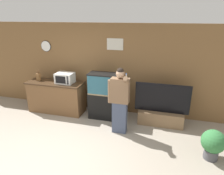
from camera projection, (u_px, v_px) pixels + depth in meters
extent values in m
plane|color=gray|center=(65.00, 158.00, 4.14)|extent=(18.00, 18.00, 0.00)
cube|color=brown|center=(101.00, 69.00, 5.91)|extent=(10.00, 0.06, 2.60)
cube|color=beige|center=(115.00, 44.00, 5.51)|extent=(0.46, 0.02, 0.32)
cylinder|color=white|center=(46.00, 46.00, 6.10)|extent=(0.31, 0.03, 0.31)
cylinder|color=black|center=(46.00, 46.00, 6.10)|extent=(0.33, 0.01, 0.33)
cube|color=brown|center=(57.00, 97.00, 6.04)|extent=(1.66, 0.59, 0.90)
cube|color=#3D2A19|center=(55.00, 83.00, 5.88)|extent=(1.70, 0.63, 0.03)
cube|color=white|center=(65.00, 78.00, 5.77)|extent=(0.50, 0.38, 0.29)
cube|color=black|center=(60.00, 80.00, 5.60)|extent=(0.31, 0.01, 0.21)
cube|color=#2D2D33|center=(68.00, 80.00, 5.55)|extent=(0.05, 0.01, 0.24)
cube|color=brown|center=(38.00, 77.00, 5.99)|extent=(0.11, 0.09, 0.22)
cylinder|color=brown|center=(37.00, 72.00, 5.95)|extent=(0.02, 0.02, 0.09)
cylinder|color=brown|center=(38.00, 72.00, 5.94)|extent=(0.02, 0.02, 0.07)
cylinder|color=brown|center=(38.00, 72.00, 5.94)|extent=(0.02, 0.02, 0.08)
cylinder|color=brown|center=(39.00, 72.00, 5.93)|extent=(0.02, 0.02, 0.10)
cylinder|color=brown|center=(38.00, 72.00, 5.98)|extent=(0.02, 0.02, 0.07)
cylinder|color=brown|center=(38.00, 72.00, 5.97)|extent=(0.02, 0.02, 0.10)
cylinder|color=brown|center=(39.00, 71.00, 5.96)|extent=(0.02, 0.02, 0.11)
cube|color=black|center=(104.00, 105.00, 5.68)|extent=(0.85, 0.44, 0.74)
cube|color=#937F5B|center=(104.00, 93.00, 5.55)|extent=(0.83, 0.42, 0.04)
cube|color=#285B70|center=(104.00, 84.00, 5.45)|extent=(0.82, 0.42, 0.56)
cube|color=black|center=(104.00, 74.00, 5.36)|extent=(0.85, 0.44, 0.03)
cube|color=brown|center=(160.00, 118.00, 5.37)|extent=(1.18, 0.40, 0.37)
cube|color=black|center=(162.00, 99.00, 5.18)|extent=(1.39, 0.05, 0.76)
cube|color=black|center=(162.00, 98.00, 5.20)|extent=(1.42, 0.01, 0.79)
cube|color=#424C66|center=(120.00, 117.00, 4.95)|extent=(0.35, 0.20, 0.81)
cube|color=brown|center=(120.00, 91.00, 4.71)|extent=(0.44, 0.21, 0.61)
sphere|color=tan|center=(120.00, 74.00, 4.57)|extent=(0.20, 0.20, 0.20)
sphere|color=black|center=(120.00, 71.00, 4.55)|extent=(0.17, 0.17, 0.17)
cylinder|color=brown|center=(110.00, 91.00, 4.79)|extent=(0.11, 0.11, 0.58)
cylinder|color=brown|center=(126.00, 81.00, 4.45)|extent=(0.10, 0.32, 0.27)
cylinder|color=white|center=(126.00, 77.00, 4.39)|extent=(0.02, 0.06, 0.11)
cylinder|color=#2856B2|center=(126.00, 74.00, 4.36)|extent=(0.02, 0.03, 0.05)
cylinder|color=#4C4C51|center=(211.00, 154.00, 4.10)|extent=(0.28, 0.28, 0.21)
sphere|color=#33753D|center=(213.00, 141.00, 3.99)|extent=(0.48, 0.48, 0.48)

